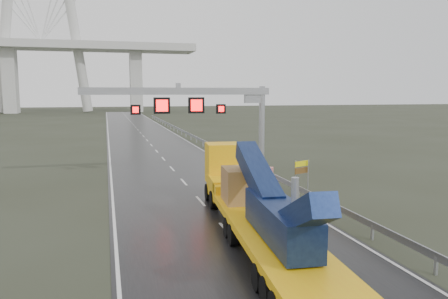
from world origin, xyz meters
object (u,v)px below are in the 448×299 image
object	(u,v)px
heavy_haul_truck	(250,197)
striped_barrier	(268,175)
sign_gantry	(205,106)
exit_sign_pair	(302,170)

from	to	relation	value
heavy_haul_truck	striped_barrier	xyz separation A→B (m)	(4.88, 10.26, -1.05)
sign_gantry	striped_barrier	bearing A→B (deg)	-45.71
heavy_haul_truck	exit_sign_pair	world-z (taller)	heavy_haul_truck
sign_gantry	exit_sign_pair	xyz separation A→B (m)	(5.00, -7.35, -4.08)
sign_gantry	striped_barrier	distance (m)	7.49
heavy_haul_truck	striped_barrier	world-z (taller)	heavy_haul_truck
sign_gantry	heavy_haul_truck	size ratio (longest dim) A/B	0.81
sign_gantry	exit_sign_pair	distance (m)	9.78
sign_gantry	heavy_haul_truck	distance (m)	14.82
heavy_haul_truck	sign_gantry	bearing A→B (deg)	91.04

